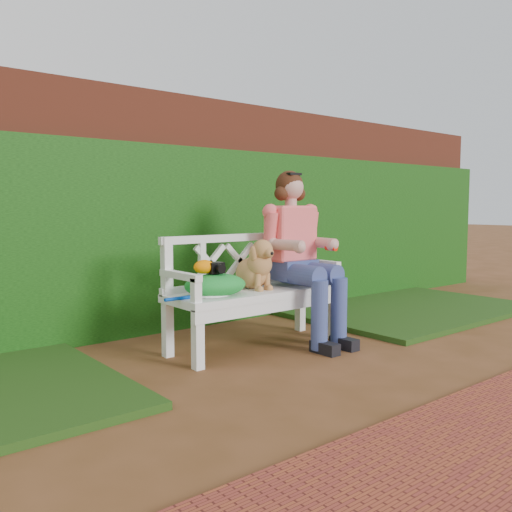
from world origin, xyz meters
TOP-DOWN VIEW (x-y plane):
  - ground at (0.00, 0.00)m, footprint 60.00×60.00m
  - brick_wall at (0.00, 1.90)m, footprint 10.00×0.30m
  - ivy_hedge at (0.00, 1.68)m, footprint 10.00×0.18m
  - grass_right at (2.40, 0.90)m, footprint 2.60×2.00m
  - garden_bench at (0.13, 0.67)m, footprint 1.61×0.70m
  - seated_woman at (0.54, 0.65)m, footprint 0.65×0.85m
  - dog at (0.13, 0.68)m, footprint 0.36×0.43m
  - tennis_racket at (-0.37, 0.61)m, footprint 0.60×0.34m
  - green_bag at (-0.30, 0.62)m, footprint 0.58×0.50m
  - camera_item at (-0.30, 0.62)m, footprint 0.13×0.10m
  - baseball_glove at (-0.38, 0.65)m, footprint 0.17×0.12m

SIDE VIEW (x-z plane):
  - ground at x=0.00m, z-range 0.00..0.00m
  - grass_right at x=2.40m, z-range 0.00..0.05m
  - garden_bench at x=0.13m, z-range 0.00..0.48m
  - tennis_racket at x=-0.37m, z-range 0.48..0.51m
  - green_bag at x=-0.30m, z-range 0.48..0.65m
  - dog at x=0.13m, z-range 0.48..0.89m
  - camera_item at x=-0.30m, z-range 0.65..0.73m
  - baseball_glove at x=-0.38m, z-range 0.65..0.75m
  - seated_woman at x=0.54m, z-range 0.00..1.45m
  - ivy_hedge at x=0.00m, z-range 0.00..1.70m
  - brick_wall at x=0.00m, z-range 0.00..2.20m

